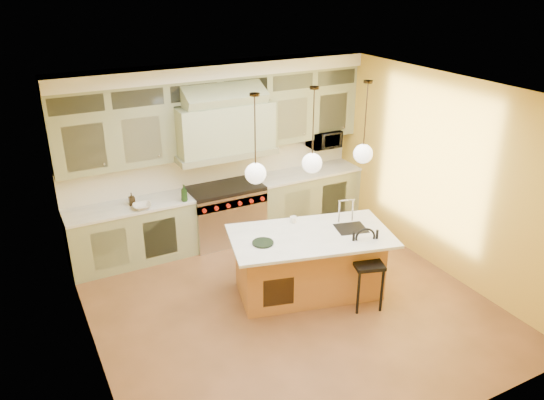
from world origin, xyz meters
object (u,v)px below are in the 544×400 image
kitchen_island (309,262)px  microwave (324,139)px  range (226,213)px  counter_stool (367,265)px

kitchen_island → microwave: size_ratio=4.38×
range → counter_stool: counter_stool is taller
counter_stool → microwave: (1.04, 2.71, 0.83)m
range → microwave: size_ratio=2.21×
kitchen_island → counter_stool: bearing=-36.7°
counter_stool → microwave: microwave is taller
range → kitchen_island: (0.40, -1.99, -0.01)m
range → counter_stool: size_ratio=1.10×
microwave → kitchen_island: bearing=-126.5°
kitchen_island → microwave: (1.55, 2.09, 0.98)m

